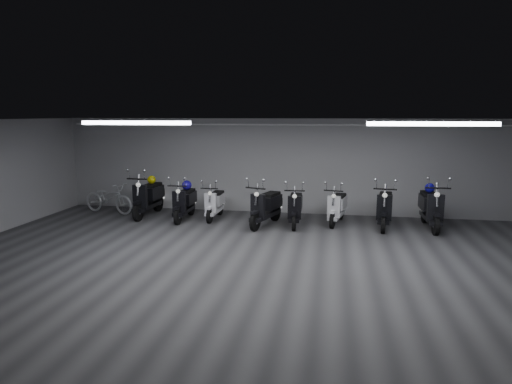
% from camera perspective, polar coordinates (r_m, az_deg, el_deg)
% --- Properties ---
extents(floor, '(14.00, 10.00, 0.01)m').
position_cam_1_polar(floor, '(8.56, 1.48, -9.99)').
color(floor, '#363639').
rests_on(floor, ground).
extents(ceiling, '(14.00, 10.00, 0.01)m').
position_cam_1_polar(ceiling, '(8.05, 1.58, 9.16)').
color(ceiling, gray).
rests_on(ceiling, ground).
extents(back_wall, '(14.00, 0.01, 2.80)m').
position_cam_1_polar(back_wall, '(13.11, 4.72, 3.29)').
color(back_wall, '#9A9B9D').
rests_on(back_wall, ground).
extents(front_wall, '(14.00, 0.01, 2.80)m').
position_cam_1_polar(front_wall, '(3.52, -10.87, -15.78)').
color(front_wall, '#9A9B9D').
rests_on(front_wall, ground).
extents(fluor_strip_left, '(2.40, 0.18, 0.08)m').
position_cam_1_polar(fluor_strip_left, '(9.88, -15.22, 8.60)').
color(fluor_strip_left, white).
rests_on(fluor_strip_left, ceiling).
extents(fluor_strip_right, '(2.40, 0.18, 0.08)m').
position_cam_1_polar(fluor_strip_right, '(9.15, 21.68, 8.16)').
color(fluor_strip_right, white).
rests_on(fluor_strip_right, ceiling).
extents(conduit, '(13.60, 0.05, 0.05)m').
position_cam_1_polar(conduit, '(12.94, 4.76, 8.63)').
color(conduit, white).
rests_on(conduit, back_wall).
extents(scooter_0, '(0.73, 1.99, 1.46)m').
position_cam_1_polar(scooter_0, '(13.13, -13.76, 0.10)').
color(scooter_0, black).
rests_on(scooter_0, floor).
extents(scooter_1, '(0.60, 1.75, 1.30)m').
position_cam_1_polar(scooter_1, '(12.48, -9.22, -0.62)').
color(scooter_1, black).
rests_on(scooter_1, floor).
extents(scooter_2, '(0.56, 1.60, 1.19)m').
position_cam_1_polar(scooter_2, '(12.47, -5.34, -0.81)').
color(scooter_2, white).
rests_on(scooter_2, floor).
extents(scooter_3, '(1.13, 1.92, 1.36)m').
position_cam_1_polar(scooter_3, '(11.65, 1.27, -1.11)').
color(scooter_3, black).
rests_on(scooter_3, floor).
extents(scooter_5, '(0.62, 1.73, 1.28)m').
position_cam_1_polar(scooter_5, '(11.73, 5.11, -1.26)').
color(scooter_5, black).
rests_on(scooter_5, floor).
extents(scooter_6, '(0.88, 1.73, 1.23)m').
position_cam_1_polar(scooter_6, '(12.06, 10.42, -1.20)').
color(scooter_6, white).
rests_on(scooter_6, floor).
extents(scooter_7, '(0.87, 1.92, 1.38)m').
position_cam_1_polar(scooter_7, '(11.93, 16.29, -1.19)').
color(scooter_7, black).
rests_on(scooter_7, floor).
extents(scooter_8, '(0.66, 1.95, 1.45)m').
position_cam_1_polar(scooter_8, '(12.18, 21.64, -1.10)').
color(scooter_8, black).
rests_on(scooter_8, floor).
extents(bicycle, '(1.82, 1.02, 1.12)m').
position_cam_1_polar(bicycle, '(13.90, -18.48, -0.31)').
color(bicycle, silver).
rests_on(bicycle, floor).
extents(helmet_0, '(0.27, 0.27, 0.27)m').
position_cam_1_polar(helmet_0, '(12.66, -8.91, 0.88)').
color(helmet_0, '#170C8C').
rests_on(helmet_0, scooter_1).
extents(helmet_1, '(0.25, 0.25, 0.25)m').
position_cam_1_polar(helmet_1, '(12.39, 21.47, 0.49)').
color(helmet_1, '#130E9C').
rests_on(helmet_1, scooter_8).
extents(helmet_2, '(0.25, 0.25, 0.25)m').
position_cam_1_polar(helmet_2, '(13.33, -13.31, 1.56)').
color(helmet_2, '#C5BB0B').
rests_on(helmet_2, scooter_0).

